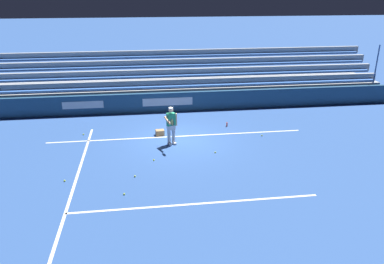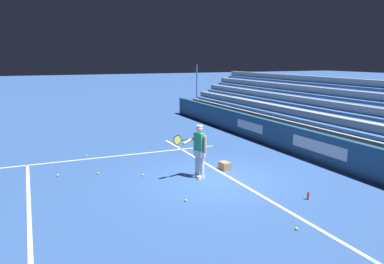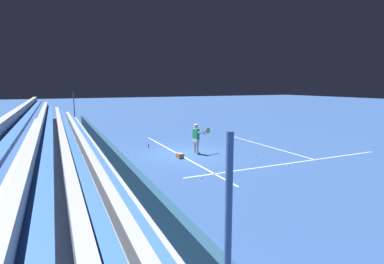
% 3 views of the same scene
% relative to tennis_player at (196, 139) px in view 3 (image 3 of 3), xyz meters
% --- Properties ---
extents(ground_plane, '(160.00, 160.00, 0.00)m').
position_rel_tennis_player_xyz_m(ground_plane, '(-0.36, -0.42, -0.89)').
color(ground_plane, '#2D5193').
extents(court_baseline_white, '(12.00, 0.10, 0.01)m').
position_rel_tennis_player_xyz_m(court_baseline_white, '(-0.36, -0.92, -0.89)').
color(court_baseline_white, white).
rests_on(court_baseline_white, ground).
extents(court_sideline_white, '(0.10, 12.00, 0.01)m').
position_rel_tennis_player_xyz_m(court_sideline_white, '(3.75, 3.58, -0.89)').
color(court_sideline_white, white).
rests_on(court_sideline_white, ground).
extents(court_service_line_white, '(8.22, 0.10, 0.01)m').
position_rel_tennis_player_xyz_m(court_service_line_white, '(-0.36, 5.08, -0.89)').
color(court_service_line_white, white).
rests_on(court_service_line_white, ground).
extents(back_wall_sponsor_board, '(27.54, 0.25, 1.10)m').
position_rel_tennis_player_xyz_m(back_wall_sponsor_board, '(-0.35, -4.85, -0.34)').
color(back_wall_sponsor_board, navy).
rests_on(back_wall_sponsor_board, ground).
extents(bleacher_stand, '(26.16, 3.20, 3.40)m').
position_rel_tennis_player_xyz_m(bleacher_stand, '(-0.36, -7.08, -0.13)').
color(bleacher_stand, '#9EA3A8').
rests_on(bleacher_stand, ground).
extents(tennis_player, '(0.58, 1.07, 1.71)m').
position_rel_tennis_player_xyz_m(tennis_player, '(0.00, 0.00, 0.00)').
color(tennis_player, silver).
rests_on(tennis_player, ground).
extents(ball_box_cardboard, '(0.43, 0.34, 0.26)m').
position_rel_tennis_player_xyz_m(ball_box_cardboard, '(0.45, -1.19, -0.76)').
color(ball_box_cardboard, '#A87F51').
rests_on(ball_box_cardboard, ground).
extents(tennis_ball_midcourt, '(0.07, 0.07, 0.07)m').
position_rel_tennis_player_xyz_m(tennis_ball_midcourt, '(0.86, 1.62, -0.86)').
color(tennis_ball_midcourt, '#CCE533').
rests_on(tennis_ball_midcourt, ground).
extents(tennis_ball_on_baseline, '(0.07, 0.07, 0.07)m').
position_rel_tennis_player_xyz_m(tennis_ball_on_baseline, '(1.97, 4.19, -0.86)').
color(tennis_ball_on_baseline, '#CCE533').
rests_on(tennis_ball_on_baseline, ground).
extents(tennis_ball_far_left, '(0.07, 0.07, 0.07)m').
position_rel_tennis_player_xyz_m(tennis_ball_far_left, '(4.07, -1.71, -0.86)').
color(tennis_ball_far_left, '#CCE533').
rests_on(tennis_ball_far_left, ground).
extents(tennis_ball_far_right, '(0.07, 0.07, 0.07)m').
position_rel_tennis_player_xyz_m(tennis_ball_far_right, '(4.14, 2.94, -0.86)').
color(tennis_ball_far_right, '#CCE533').
rests_on(tennis_ball_far_right, ground).
extents(tennis_ball_toward_net, '(0.07, 0.07, 0.07)m').
position_rel_tennis_player_xyz_m(tennis_ball_toward_net, '(-1.76, 1.21, -0.86)').
color(tennis_ball_toward_net, '#CCE533').
rests_on(tennis_ball_toward_net, ground).
extents(tennis_ball_by_box, '(0.07, 0.07, 0.07)m').
position_rel_tennis_player_xyz_m(tennis_ball_by_box, '(1.61, 2.94, -0.86)').
color(tennis_ball_by_box, '#CCE533').
rests_on(tennis_ball_by_box, ground).
extents(tennis_ball_near_player, '(0.07, 0.07, 0.07)m').
position_rel_tennis_player_xyz_m(tennis_ball_near_player, '(-4.33, -0.41, -0.86)').
color(tennis_ball_near_player, '#CCE533').
rests_on(tennis_ball_near_player, ground).
extents(water_bottle, '(0.07, 0.07, 0.22)m').
position_rel_tennis_player_xyz_m(water_bottle, '(-2.97, -1.92, -0.78)').
color(water_bottle, '#EA4C33').
rests_on(water_bottle, ground).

